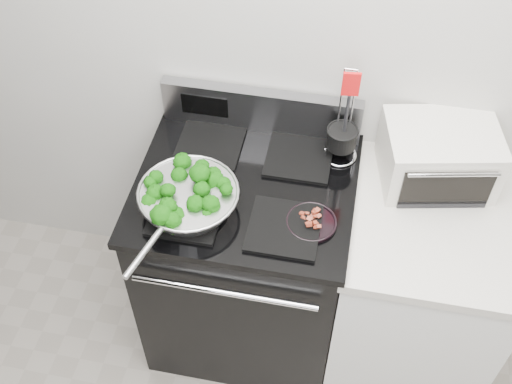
% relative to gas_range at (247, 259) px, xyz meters
% --- Properties ---
extents(back_wall, '(4.00, 0.02, 2.70)m').
position_rel_gas_range_xyz_m(back_wall, '(0.30, 0.34, 0.86)').
color(back_wall, silver).
rests_on(back_wall, ground).
extents(gas_range, '(0.79, 0.69, 1.13)m').
position_rel_gas_range_xyz_m(gas_range, '(0.00, 0.00, 0.00)').
color(gas_range, black).
rests_on(gas_range, floor).
extents(counter, '(0.62, 0.68, 0.92)m').
position_rel_gas_range_xyz_m(counter, '(0.68, -0.00, -0.03)').
color(counter, white).
rests_on(counter, floor).
extents(skillet, '(0.35, 0.54, 0.07)m').
position_rel_gas_range_xyz_m(skillet, '(-0.17, -0.15, 0.52)').
color(skillet, silver).
rests_on(skillet, gas_range).
extents(broccoli_pile, '(0.27, 0.27, 0.10)m').
position_rel_gas_range_xyz_m(broccoli_pile, '(-0.17, -0.14, 0.54)').
color(broccoli_pile, black).
rests_on(broccoli_pile, skillet).
extents(bacon_plate, '(0.17, 0.17, 0.04)m').
position_rel_gas_range_xyz_m(bacon_plate, '(0.26, -0.13, 0.48)').
color(bacon_plate, black).
rests_on(bacon_plate, gas_range).
extents(utensil_holder, '(0.13, 0.13, 0.40)m').
position_rel_gas_range_xyz_m(utensil_holder, '(0.32, 0.21, 0.53)').
color(utensil_holder, silver).
rests_on(utensil_holder, gas_range).
extents(toaster_oven, '(0.44, 0.37, 0.22)m').
position_rel_gas_range_xyz_m(toaster_oven, '(0.66, 0.19, 0.54)').
color(toaster_oven, white).
rests_on(toaster_oven, counter).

